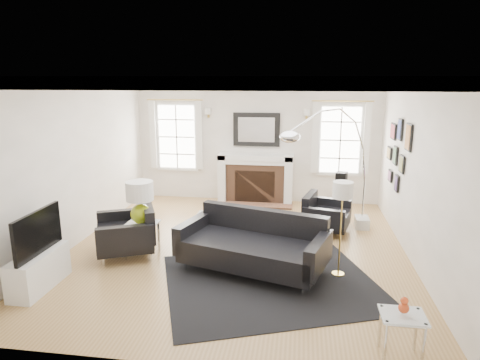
% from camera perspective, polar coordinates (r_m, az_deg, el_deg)
% --- Properties ---
extents(floor, '(6.00, 6.00, 0.00)m').
position_cam_1_polar(floor, '(7.22, -0.42, -9.21)').
color(floor, '#9C7241').
rests_on(floor, ground).
extents(back_wall, '(5.50, 0.04, 2.80)m').
position_cam_1_polar(back_wall, '(9.73, 2.23, 5.30)').
color(back_wall, white).
rests_on(back_wall, floor).
extents(front_wall, '(5.50, 0.04, 2.80)m').
position_cam_1_polar(front_wall, '(3.97, -7.02, -7.08)').
color(front_wall, white).
rests_on(front_wall, floor).
extents(left_wall, '(0.04, 6.00, 2.80)m').
position_cam_1_polar(left_wall, '(7.70, -21.13, 2.21)').
color(left_wall, white).
rests_on(left_wall, floor).
extents(right_wall, '(0.04, 6.00, 2.80)m').
position_cam_1_polar(right_wall, '(6.95, 22.59, 0.93)').
color(right_wall, white).
rests_on(right_wall, floor).
extents(ceiling, '(5.50, 6.00, 0.02)m').
position_cam_1_polar(ceiling, '(6.66, -0.47, 13.61)').
color(ceiling, white).
rests_on(ceiling, back_wall).
extents(crown_molding, '(5.50, 6.00, 0.12)m').
position_cam_1_polar(crown_molding, '(6.66, -0.46, 13.09)').
color(crown_molding, white).
rests_on(crown_molding, back_wall).
extents(fireplace, '(1.70, 0.69, 1.11)m').
position_cam_1_polar(fireplace, '(9.69, 2.05, 0.10)').
color(fireplace, white).
rests_on(fireplace, floor).
extents(mantel_mirror, '(1.05, 0.07, 0.75)m').
position_cam_1_polar(mantel_mirror, '(9.66, 2.21, 6.73)').
color(mantel_mirror, black).
rests_on(mantel_mirror, back_wall).
extents(window_left, '(1.24, 0.15, 1.62)m').
position_cam_1_polar(window_left, '(10.04, -8.42, 5.76)').
color(window_left, white).
rests_on(window_left, back_wall).
extents(window_right, '(1.24, 0.15, 1.62)m').
position_cam_1_polar(window_right, '(9.66, 13.22, 5.24)').
color(window_right, white).
rests_on(window_right, back_wall).
extents(gallery_wall, '(0.04, 1.73, 1.29)m').
position_cam_1_polar(gallery_wall, '(8.16, 20.28, 3.82)').
color(gallery_wall, black).
rests_on(gallery_wall, right_wall).
extents(tv_unit, '(0.35, 1.00, 1.09)m').
position_cam_1_polar(tv_unit, '(6.46, -25.25, -10.24)').
color(tv_unit, white).
rests_on(tv_unit, floor).
extents(area_rug, '(3.49, 3.21, 0.01)m').
position_cam_1_polar(area_rug, '(6.15, 4.12, -13.42)').
color(area_rug, black).
rests_on(area_rug, floor).
extents(sofa, '(2.33, 1.55, 0.70)m').
position_cam_1_polar(sofa, '(6.37, 1.88, -8.72)').
color(sofa, black).
rests_on(sofa, floor).
extents(armchair_left, '(1.18, 1.24, 0.66)m').
position_cam_1_polar(armchair_left, '(7.12, -14.58, -6.81)').
color(armchair_left, black).
rests_on(armchair_left, floor).
extents(armchair_right, '(0.95, 1.02, 0.58)m').
position_cam_1_polar(armchair_right, '(8.04, 11.16, -4.60)').
color(armchair_right, black).
rests_on(armchair_right, floor).
extents(coffee_table, '(0.97, 0.97, 0.43)m').
position_cam_1_polar(coffee_table, '(7.31, -2.54, -5.58)').
color(coffee_table, silver).
rests_on(coffee_table, floor).
extents(side_table_left, '(0.49, 0.49, 0.54)m').
position_cam_1_polar(side_table_left, '(7.01, -12.97, -6.49)').
color(side_table_left, silver).
rests_on(side_table_left, floor).
extents(nesting_table, '(0.44, 0.37, 0.48)m').
position_cam_1_polar(nesting_table, '(4.82, 20.80, -17.57)').
color(nesting_table, silver).
rests_on(nesting_table, floor).
extents(gourd_lamp, '(0.43, 0.43, 0.69)m').
position_cam_1_polar(gourd_lamp, '(6.86, -13.19, -2.56)').
color(gourd_lamp, '#9BB416').
rests_on(gourd_lamp, side_table_left).
extents(orange_vase, '(0.11, 0.11, 0.17)m').
position_cam_1_polar(orange_vase, '(4.72, 21.01, -15.41)').
color(orange_vase, '#C74119').
rests_on(orange_vase, nesting_table).
extents(arc_floor_lamp, '(1.67, 1.55, 2.37)m').
position_cam_1_polar(arc_floor_lamp, '(7.57, 11.89, 1.71)').
color(arc_floor_lamp, silver).
rests_on(arc_floor_lamp, floor).
extents(stick_floor_lamp, '(0.28, 0.28, 1.39)m').
position_cam_1_polar(stick_floor_lamp, '(6.09, 13.53, -1.94)').
color(stick_floor_lamp, gold).
rests_on(stick_floor_lamp, floor).
extents(speaker_tower, '(0.25, 0.25, 1.00)m').
position_cam_1_polar(speaker_tower, '(8.65, 13.24, -2.21)').
color(speaker_tower, black).
rests_on(speaker_tower, floor).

